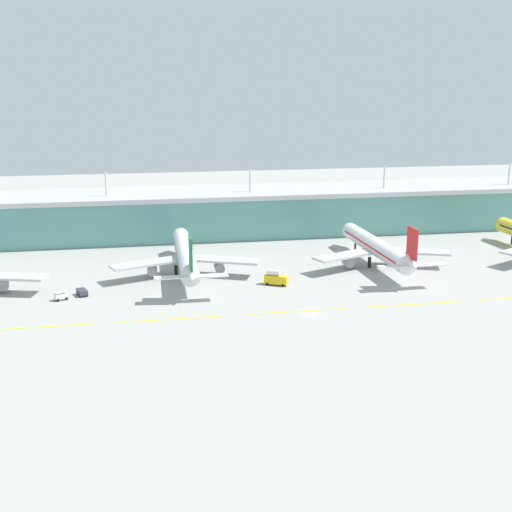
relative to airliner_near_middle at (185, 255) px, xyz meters
name	(u,v)px	position (x,y,z in m)	size (l,w,h in m)	color
ground_plane	(310,313)	(30.09, -43.86, -6.45)	(600.00, 600.00, 0.00)	#9E9E99
terminal_building	(248,211)	(30.09, 56.26, 2.92)	(288.00, 34.00, 27.33)	#5B9E93
airliner_near_middle	(185,255)	(0.00, 0.00, 0.00)	(48.79, 64.72, 18.90)	silver
airliner_far_middle	(377,248)	(64.81, -1.00, 0.00)	(48.78, 62.76, 18.90)	white
taxiway_stripe_west	(38,327)	(-40.91, -41.64, -6.43)	(28.00, 0.70, 0.04)	yellow
taxiway_stripe_mid_west	(172,319)	(-6.91, -41.64, -6.43)	(28.00, 0.70, 0.04)	yellow
taxiway_stripe_centre	(297,311)	(27.09, -41.64, -6.43)	(28.00, 0.70, 0.04)	yellow
taxiway_stripe_mid_east	(414,304)	(61.09, -41.64, -6.43)	(28.00, 0.70, 0.04)	yellow
fuel_truck	(276,278)	(26.41, -16.40, -4.19)	(7.56, 5.77, 4.95)	gold
baggage_cart	(61,296)	(-37.34, -20.02, -5.19)	(4.02, 3.22, 2.48)	silver
pushback_tug	(82,292)	(-31.69, -16.64, -5.35)	(3.69, 4.94, 1.85)	#333842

